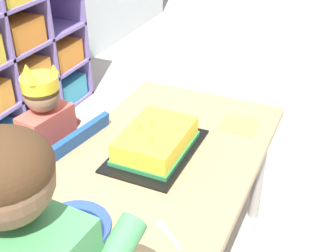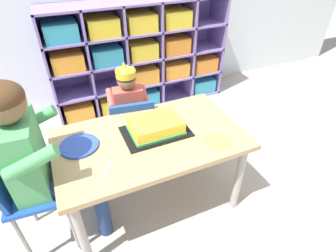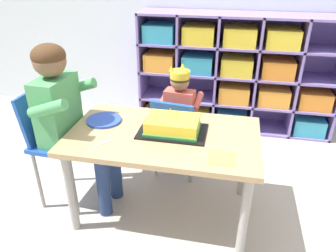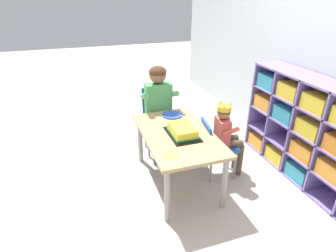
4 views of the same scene
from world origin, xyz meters
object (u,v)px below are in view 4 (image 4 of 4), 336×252
Objects in this scene: activity_table at (177,139)px; child_with_crown at (226,131)px; classroom_chair_adult_side at (158,113)px; fork_by_napkin at (152,122)px; adult_helper_seated at (160,102)px; paper_plate_stack at (172,115)px; birthday_cake_on_tray at (182,131)px; classroom_chair_blue at (215,143)px.

child_with_crown is (0.02, 0.53, 0.02)m from activity_table.
fork_by_napkin is (0.41, -0.18, 0.10)m from classroom_chair_adult_side.
adult_helper_seated is 0.23m from paper_plate_stack.
classroom_chair_adult_side is 1.95× the size of birthday_cake_on_tray.
classroom_chair_blue is at bearing 96.60° from birthday_cake_on_tray.
activity_table is 1.43× the size of classroom_chair_adult_side.
adult_helper_seated is 4.93× the size of paper_plate_stack.
birthday_cake_on_tray is (0.05, -0.39, 0.23)m from classroom_chair_blue.
child_with_crown is 0.78× the size of adult_helper_seated.
child_with_crown reaches higher than classroom_chair_blue.
adult_helper_seated is 0.65m from birthday_cake_on_tray.
classroom_chair_adult_side is (-0.72, 0.01, -0.03)m from activity_table.
paper_plate_stack is (0.20, 0.08, -0.08)m from adult_helper_seated.
paper_plate_stack is at bearing -125.13° from fork_by_napkin.
activity_table is 0.72m from classroom_chair_adult_side.
fork_by_napkin is (0.10, -0.25, -0.01)m from paper_plate_stack.
classroom_chair_blue is at bearing 90.74° from child_with_crown.
activity_table is 0.53m from child_with_crown.
classroom_chair_adult_side is 0.46m from fork_by_napkin.
classroom_chair_adult_side is 0.73× the size of adult_helper_seated.
child_with_crown is 0.90m from classroom_chair_adult_side.
classroom_chair_adult_side is 3.58× the size of paper_plate_stack.
adult_helper_seated is (0.12, -0.01, 0.19)m from classroom_chair_adult_side.
child_with_crown is 0.62m from paper_plate_stack.
classroom_chair_blue is at bearing -173.22° from fork_by_napkin.
adult_helper_seated reaches higher than fork_by_napkin.
child_with_crown is 0.82m from adult_helper_seated.
classroom_chair_adult_side is at bearing -178.08° from birthday_cake_on_tray.
classroom_chair_blue is 0.76× the size of child_with_crown.
activity_table is 1.75× the size of classroom_chair_blue.
birthday_cake_on_tray is at bearing -84.32° from classroom_chair_adult_side.
classroom_chair_blue is at bearing 40.15° from paper_plate_stack.
child_with_crown reaches higher than activity_table.
classroom_chair_blue reaches higher than fork_by_napkin.
fork_by_napkin is at bearing 70.68° from classroom_chair_blue.
paper_plate_stack is (-0.40, 0.08, 0.08)m from activity_table.
birthday_cake_on_tray is at bearing 104.66° from classroom_chair_blue.
activity_table is 2.80× the size of birthday_cake_on_tray.
classroom_chair_adult_side is 0.34m from paper_plate_stack.
birthday_cake_on_tray is 0.41m from fork_by_napkin.
paper_plate_stack is 0.27m from fork_by_napkin.
adult_helper_seated is at bearing -179.77° from activity_table.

